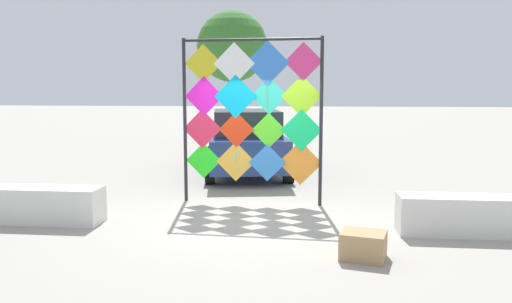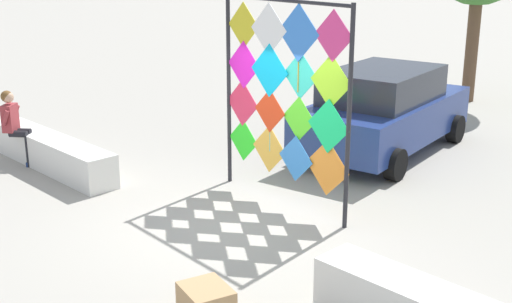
{
  "view_description": "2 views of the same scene",
  "coord_description": "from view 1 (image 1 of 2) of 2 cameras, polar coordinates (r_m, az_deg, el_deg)",
  "views": [
    {
      "loc": [
        1.05,
        -8.71,
        2.31
      ],
      "look_at": [
        0.11,
        0.25,
        1.19
      ],
      "focal_mm": 35.35,
      "sensor_mm": 36.0,
      "label": 1
    },
    {
      "loc": [
        7.1,
        -6.24,
        4.06
      ],
      "look_at": [
        0.11,
        0.52,
        1.09
      ],
      "focal_mm": 47.15,
      "sensor_mm": 36.0,
      "label": 2
    }
  ],
  "objects": [
    {
      "name": "ground",
      "position": [
        9.07,
        -0.88,
        -7.68
      ],
      "size": [
        120.0,
        120.0,
        0.0
      ],
      "primitive_type": "plane",
      "color": "#9E998E"
    },
    {
      "name": "kite_display_rack",
      "position": [
        10.09,
        -0.44,
        4.79
      ],
      "size": [
        2.85,
        0.23,
        3.33
      ],
      "color": "#232328",
      "rests_on": "ground"
    },
    {
      "name": "parked_car",
      "position": [
        13.75,
        -1.13,
        1.12
      ],
      "size": [
        2.78,
        4.77,
        1.75
      ],
      "color": "navy",
      "rests_on": "ground"
    },
    {
      "name": "cardboard_box_large",
      "position": [
        7.15,
        12.05,
        -10.35
      ],
      "size": [
        0.7,
        0.63,
        0.37
      ],
      "primitive_type": "cube",
      "rotation": [
        0.0,
        0.0,
        -0.25
      ],
      "color": "tan",
      "rests_on": "ground"
    },
    {
      "name": "tree_broadleaf",
      "position": [
        19.5,
        -2.47,
        11.99
      ],
      "size": [
        2.68,
        2.68,
        5.25
      ],
      "color": "brown",
      "rests_on": "ground"
    }
  ]
}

